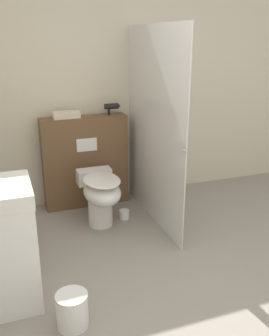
% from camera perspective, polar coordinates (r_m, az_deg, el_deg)
% --- Properties ---
extents(ground_plane, '(12.00, 12.00, 0.00)m').
position_cam_1_polar(ground_plane, '(2.69, 9.18, -23.29)').
color(ground_plane, gray).
extents(wall_back, '(8.00, 0.06, 2.50)m').
position_cam_1_polar(wall_back, '(4.23, -5.66, 11.57)').
color(wall_back, beige).
rests_on(wall_back, ground_plane).
extents(partition_panel, '(0.93, 0.22, 1.01)m').
position_cam_1_polar(partition_panel, '(4.19, -7.49, 0.98)').
color(partition_panel, brown).
rests_on(partition_panel, ground_plane).
extents(shower_glass, '(0.04, 1.42, 1.93)m').
position_cam_1_polar(shower_glass, '(3.70, 2.92, 6.08)').
color(shower_glass, silver).
rests_on(shower_glass, ground_plane).
extents(toilet, '(0.36, 0.64, 0.53)m').
position_cam_1_polar(toilet, '(3.72, -5.19, -3.99)').
color(toilet, white).
rests_on(toilet, ground_plane).
extents(sink_vanity, '(0.48, 0.52, 1.03)m').
position_cam_1_polar(sink_vanity, '(2.81, -19.75, -11.02)').
color(sink_vanity, white).
rests_on(sink_vanity, ground_plane).
extents(hair_drier, '(0.18, 0.06, 0.12)m').
position_cam_1_polar(hair_drier, '(4.13, -3.44, 9.32)').
color(hair_drier, black).
rests_on(hair_drier, partition_panel).
extents(folded_towel, '(0.28, 0.14, 0.07)m').
position_cam_1_polar(folded_towel, '(4.01, -10.35, 7.98)').
color(folded_towel, beige).
rests_on(folded_towel, partition_panel).
extents(spare_toilet_roll, '(0.11, 0.11, 0.10)m').
position_cam_1_polar(spare_toilet_roll, '(3.97, -1.57, -7.08)').
color(spare_toilet_roll, white).
rests_on(spare_toilet_roll, ground_plane).
extents(waste_bin, '(0.21, 0.21, 0.24)m').
position_cam_1_polar(waste_bin, '(2.65, -9.46, -20.59)').
color(waste_bin, silver).
rests_on(waste_bin, ground_plane).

